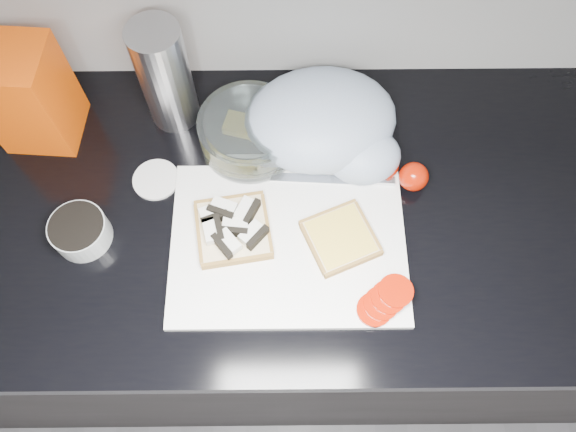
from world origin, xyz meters
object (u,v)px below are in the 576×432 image
Objects in this scene: glass_bowl at (249,134)px; steel_canister at (165,76)px; bread_bag at (27,95)px; cutting_board at (288,243)px.

steel_canister is (-0.14, 0.07, 0.07)m from glass_bowl.
bread_bag reaches higher than glass_bowl.
cutting_board is 0.22m from glass_bowl.
glass_bowl is 0.89× the size of bread_bag.
bread_bag is 0.24m from steel_canister.
bread_bag is (-0.38, 0.04, 0.06)m from glass_bowl.
steel_canister is (0.24, 0.03, 0.01)m from bread_bag.
steel_canister reaches higher than cutting_board.
cutting_board is 0.52m from bread_bag.
cutting_board is 1.83× the size of steel_canister.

